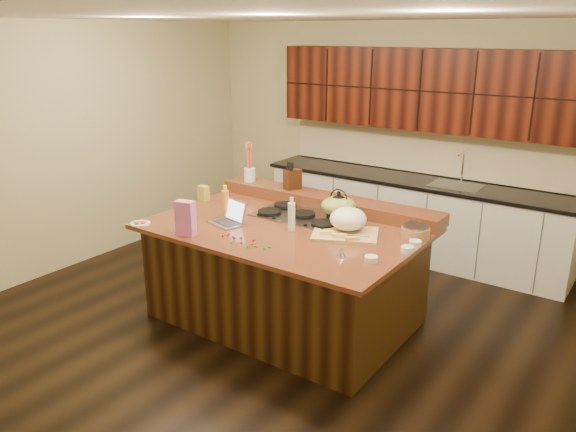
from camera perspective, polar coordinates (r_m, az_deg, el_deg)
The scene contains 36 objects.
room at distance 4.89m, azimuth -0.34°, elevation 3.74°, with size 5.52×5.02×2.72m.
island at distance 5.19m, azimuth -0.32°, elevation -5.77°, with size 2.40×1.60×0.92m.
back_ledge at distance 5.56m, azimuth 3.87°, elevation 1.52°, with size 2.40×0.30×0.12m, color black.
cooktop at distance 5.25m, azimuth 1.57°, elevation 0.03°, with size 0.92×0.52×0.05m.
back_counter at distance 6.75m, azimuth 12.87°, elevation 4.14°, with size 3.70×0.66×2.40m.
kettle at distance 5.17m, azimuth 5.16°, elevation 1.09°, with size 0.21×0.21×0.19m, color black.
green_bowl at distance 5.17m, azimuth 5.15°, elevation 1.04°, with size 0.32×0.32×0.18m, color olive.
laptop at distance 5.10m, azimuth -5.95°, elevation -0.13°, with size 0.35×0.30×0.21m.
oil_bottle at distance 5.21m, azimuth -6.37°, elevation 1.16°, with size 0.07×0.07×0.27m, color orange.
vinegar_bottle at distance 4.87m, azimuth 0.36°, elevation -0.08°, with size 0.06×0.06×0.25m, color silver.
wooden_tray at distance 4.84m, azimuth 6.06°, elevation -0.63°, with size 0.66×0.59×0.22m.
ramekin_a at distance 4.29m, azimuth 8.44°, elevation -4.34°, with size 0.10×0.10×0.04m, color white.
ramekin_b at distance 4.53m, azimuth 12.01°, elevation -3.32°, with size 0.10×0.10×0.04m, color white.
ramekin_c at distance 4.67m, azimuth 12.81°, elevation -2.71°, with size 0.10×0.10×0.04m, color white.
strainer_bowl at distance 4.84m, azimuth 12.82°, elevation -1.65°, with size 0.24×0.24×0.09m, color #996B3F.
kitchen_timer at distance 4.34m, azimuth 5.39°, elevation -3.74°, with size 0.08×0.08×0.07m, color silver.
pink_bag at distance 4.82m, azimuth -10.37°, elevation -0.22°, with size 0.16×0.09×0.30m, color #C85EA3.
candy_plate at distance 5.24m, azimuth -14.78°, elevation -0.73°, with size 0.18×0.18×0.01m, color white.
package_box at distance 5.83m, azimuth -8.60°, elevation 2.31°, with size 0.11×0.08×0.15m, color gold.
utensil_crock at distance 6.06m, azimuth -3.91°, elevation 4.21°, with size 0.12×0.12×0.14m, color white.
knife_block at distance 5.72m, azimuth 0.46°, elevation 3.75°, with size 0.10×0.17×0.20m, color black.
gumdrop_0 at distance 4.73m, azimuth -5.47°, elevation -2.21°, with size 0.02×0.02×0.02m, color red.
gumdrop_1 at distance 4.53m, azimuth -4.13°, elevation -3.13°, with size 0.02×0.02×0.02m, color #198C26.
gumdrop_2 at distance 4.73m, azimuth -4.78°, elevation -2.20°, with size 0.02×0.02×0.02m, color red.
gumdrop_3 at distance 4.83m, azimuth -6.03°, elevation -1.79°, with size 0.02×0.02×0.02m, color #198C26.
gumdrop_4 at distance 4.78m, azimuth -6.61°, elevation -2.01°, with size 0.02×0.02×0.02m, color red.
gumdrop_5 at distance 4.53m, azimuth -3.34°, elevation -3.08°, with size 0.02×0.02×0.02m, color #198C26.
gumdrop_6 at distance 4.61m, azimuth -4.78°, elevation -2.72°, with size 0.02×0.02×0.02m, color red.
gumdrop_7 at distance 4.49m, azimuth -2.42°, elevation -3.30°, with size 0.02×0.02×0.02m, color #198C26.
gumdrop_8 at distance 4.59m, azimuth -3.67°, elevation -2.83°, with size 0.02×0.02×0.02m, color red.
gumdrop_9 at distance 4.53m, azimuth -2.49°, elevation -3.08°, with size 0.02×0.02×0.02m, color #198C26.
gumdrop_10 at distance 4.75m, azimuth -5.59°, elevation -2.12°, with size 0.02×0.02×0.02m, color red.
gumdrop_11 at distance 4.63m, azimuth -5.82°, elevation -2.67°, with size 0.02×0.02×0.02m, color #198C26.
gumdrop_12 at distance 4.67m, azimuth -3.52°, elevation -2.44°, with size 0.02×0.02×0.02m, color red.
gumdrop_13 at distance 4.51m, azimuth -1.91°, elevation -3.15°, with size 0.02×0.02×0.02m, color #198C26.
gumdrop_14 at distance 4.80m, azimuth -6.17°, elevation -1.90°, with size 0.02×0.02×0.02m, color red.
Camera 1 is at (2.75, -3.85, 2.58)m, focal length 35.00 mm.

